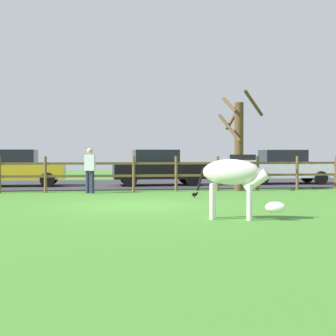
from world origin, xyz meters
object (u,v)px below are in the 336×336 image
object	(u,v)px
parked_car_yellow	(16,168)
visitor_near_fence	(90,168)
parked_car_black	(158,167)
zebra	(235,177)
bare_tree	(239,142)
parked_car_white	(285,167)
crow_on_grass	(195,194)

from	to	relation	value
parked_car_yellow	visitor_near_fence	world-z (taller)	visitor_near_fence
parked_car_black	zebra	bearing A→B (deg)	-88.89
bare_tree	zebra	xyz separation A→B (m)	(-2.52, -8.15, -0.97)
parked_car_white	visitor_near_fence	distance (m)	9.63
zebra	visitor_near_fence	world-z (taller)	visitor_near_fence
visitor_near_fence	zebra	bearing A→B (deg)	-67.79
parked_car_white	visitor_near_fence	world-z (taller)	visitor_near_fence
parked_car_black	visitor_near_fence	bearing A→B (deg)	-130.22
parked_car_black	visitor_near_fence	size ratio (longest dim) A/B	2.45
bare_tree	visitor_near_fence	distance (m)	5.78
bare_tree	crow_on_grass	bearing A→B (deg)	-128.24
bare_tree	parked_car_white	distance (m)	4.73
crow_on_grass	parked_car_yellow	distance (m)	9.10
parked_car_yellow	parked_car_white	size ratio (longest dim) A/B	0.98
crow_on_grass	visitor_near_fence	bearing A→B (deg)	142.53
zebra	crow_on_grass	xyz separation A→B (m)	(0.18, 5.19, -0.80)
visitor_near_fence	parked_car_black	bearing A→B (deg)	49.78
bare_tree	parked_car_yellow	size ratio (longest dim) A/B	0.95
visitor_near_fence	parked_car_yellow	bearing A→B (deg)	129.69
zebra	visitor_near_fence	xyz separation A→B (m)	(-3.16, 7.75, -0.02)
bare_tree	parked_car_white	xyz separation A→B (m)	(3.21, 3.31, -1.05)
bare_tree	parked_car_yellow	world-z (taller)	bare_tree
zebra	parked_car_yellow	size ratio (longest dim) A/B	0.46
bare_tree	parked_car_yellow	bearing A→B (deg)	159.07
visitor_near_fence	parked_car_white	bearing A→B (deg)	22.68
crow_on_grass	parked_car_white	distance (m)	8.41
zebra	crow_on_grass	size ratio (longest dim) A/B	8.61
visitor_near_fence	crow_on_grass	bearing A→B (deg)	-37.47
zebra	parked_car_black	world-z (taller)	parked_car_black
parked_car_yellow	bare_tree	bearing A→B (deg)	-20.93
zebra	parked_car_black	size ratio (longest dim) A/B	0.46
bare_tree	parked_car_black	bearing A→B (deg)	131.67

